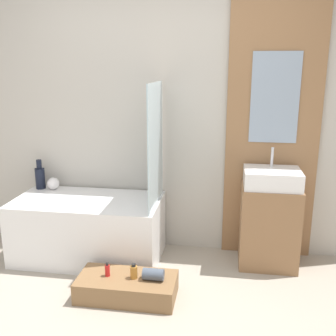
% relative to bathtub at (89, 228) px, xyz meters
% --- Properties ---
extents(wall_tiled_back, '(4.20, 0.06, 2.60)m').
position_rel_bathtub_xyz_m(wall_tiled_back, '(0.63, 0.39, 1.01)').
color(wall_tiled_back, '#B7B2A8').
rests_on(wall_tiled_back, ground_plane).
extents(wall_wood_accent, '(0.82, 0.04, 2.60)m').
position_rel_bathtub_xyz_m(wall_wood_accent, '(1.63, 0.34, 1.02)').
color(wall_wood_accent, '#8E6642').
rests_on(wall_wood_accent, ground_plane).
extents(bathtub, '(1.33, 0.69, 0.57)m').
position_rel_bathtub_xyz_m(bathtub, '(0.00, 0.00, 0.00)').
color(bathtub, white).
rests_on(bathtub, ground_plane).
extents(glass_shower_screen, '(0.01, 0.64, 1.04)m').
position_rel_bathtub_xyz_m(glass_shower_screen, '(0.63, -0.01, 0.80)').
color(glass_shower_screen, silver).
rests_on(glass_shower_screen, bathtub).
extents(wooden_step_bench, '(0.76, 0.37, 0.17)m').
position_rel_bathtub_xyz_m(wooden_step_bench, '(0.51, -0.59, -0.20)').
color(wooden_step_bench, olive).
rests_on(wooden_step_bench, ground_plane).
extents(vanity_cabinet, '(0.50, 0.41, 0.73)m').
position_rel_bathtub_xyz_m(vanity_cabinet, '(1.63, 0.12, 0.08)').
color(vanity_cabinet, '#8E6642').
rests_on(vanity_cabinet, ground_plane).
extents(sink, '(0.48, 0.38, 0.33)m').
position_rel_bathtub_xyz_m(sink, '(1.63, 0.12, 0.52)').
color(sink, white).
rests_on(sink, vanity_cabinet).
extents(vase_tall_dark, '(0.09, 0.09, 0.29)m').
position_rel_bathtub_xyz_m(vase_tall_dark, '(-0.57, 0.25, 0.40)').
color(vase_tall_dark, black).
rests_on(vase_tall_dark, bathtub).
extents(vase_round_light, '(0.12, 0.12, 0.12)m').
position_rel_bathtub_xyz_m(vase_round_light, '(-0.43, 0.23, 0.34)').
color(vase_round_light, white).
rests_on(vase_round_light, bathtub).
extents(bottle_soap_primary, '(0.04, 0.04, 0.11)m').
position_rel_bathtub_xyz_m(bottle_soap_primary, '(0.36, -0.59, -0.07)').
color(bottle_soap_primary, red).
rests_on(bottle_soap_primary, wooden_step_bench).
extents(bottle_soap_secondary, '(0.06, 0.06, 0.12)m').
position_rel_bathtub_xyz_m(bottle_soap_secondary, '(0.57, -0.59, -0.07)').
color(bottle_soap_secondary, '#B2752D').
rests_on(bottle_soap_secondary, wooden_step_bench).
extents(towel_roll, '(0.16, 0.09, 0.09)m').
position_rel_bathtub_xyz_m(towel_roll, '(0.72, -0.59, -0.08)').
color(towel_roll, '#4C5666').
rests_on(towel_roll, wooden_step_bench).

